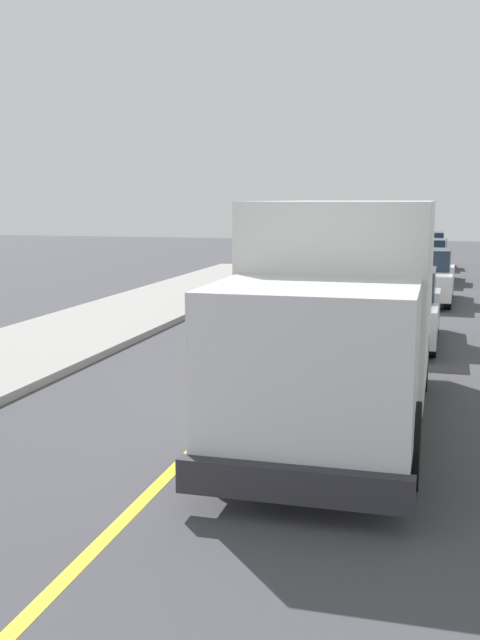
% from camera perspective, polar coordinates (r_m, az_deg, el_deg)
% --- Properties ---
extents(centre_line_yellow, '(0.16, 56.00, 0.01)m').
position_cam_1_polar(centre_line_yellow, '(11.61, -0.70, -6.98)').
color(centre_line_yellow, gold).
rests_on(centre_line_yellow, ground).
extents(box_truck, '(2.41, 7.18, 3.20)m').
position_cam_1_polar(box_truck, '(11.06, 7.90, 1.45)').
color(box_truck, silver).
rests_on(box_truck, ground).
extents(parked_car_near, '(1.85, 4.42, 1.67)m').
position_cam_1_polar(parked_car_near, '(17.40, 11.89, 0.90)').
color(parked_car_near, '#B7B7BC').
rests_on(parked_car_near, ground).
extents(parked_car_mid, '(1.94, 4.45, 1.67)m').
position_cam_1_polar(parked_car_mid, '(24.49, 13.75, 3.18)').
color(parked_car_mid, silver).
rests_on(parked_car_mid, ground).
extents(parked_car_far, '(2.01, 4.48, 1.67)m').
position_cam_1_polar(parked_car_far, '(30.67, 13.82, 4.33)').
color(parked_car_far, black).
rests_on(parked_car_far, ground).
extents(parked_car_furthest, '(1.93, 4.45, 1.67)m').
position_cam_1_polar(parked_car_furthest, '(37.19, 13.88, 5.13)').
color(parked_car_furthest, '#2D4793').
rests_on(parked_car_furthest, ground).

